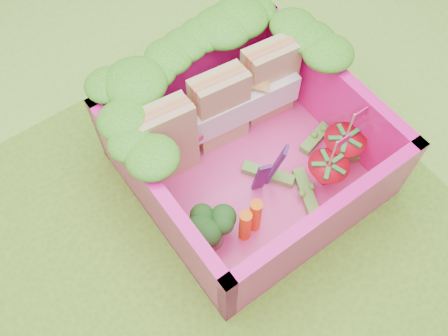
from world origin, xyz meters
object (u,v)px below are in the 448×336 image
Objects in this scene: sandwich_stack at (220,110)px; strawberry_left at (325,175)px; broccoli at (212,229)px; strawberry_right at (341,150)px; bento_box at (250,149)px.

sandwich_stack is 0.72m from strawberry_left.
strawberry_left is (0.28, -0.65, -0.15)m from sandwich_stack.
sandwich_stack is at bearing 50.50° from broccoli.
broccoli is 0.93m from strawberry_right.
strawberry_right is (0.48, -0.28, -0.09)m from bento_box.
broccoli is 0.74m from strawberry_left.
bento_box is 0.46m from strawberry_left.
strawberry_left is at bearing -159.44° from strawberry_right.
strawberry_right reaches higher than broccoli.
strawberry_right is at bearing -1.55° from broccoli.
sandwich_stack is at bearing 113.54° from strawberry_left.
strawberry_right is (0.93, -0.03, -0.04)m from broccoli.
strawberry_right is at bearing -30.35° from bento_box.
bento_box is 0.30m from sandwich_stack.
broccoli is at bearing -129.50° from sandwich_stack.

